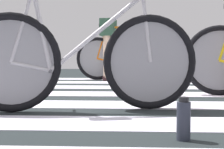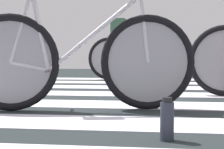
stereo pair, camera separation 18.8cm
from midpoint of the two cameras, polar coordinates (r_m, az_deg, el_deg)
ground at (r=3.26m, az=13.82°, el=-4.23°), size 18.00×14.00×0.02m
crosswalk_markings at (r=3.19m, az=13.99°, el=-4.18°), size 5.38×5.74×0.00m
bicycle_1_of_3 at (r=2.49m, az=-3.39°, el=2.70°), size 1.72×0.55×0.93m
bicycle_3_of_3 at (r=5.55m, az=5.47°, el=2.97°), size 1.73×0.52×0.93m
cyclist_3_of_3 at (r=5.61m, az=2.33°, el=5.71°), size 0.36×0.43×1.01m
water_bottle at (r=1.65m, az=12.60°, el=-7.63°), size 0.07×0.07×0.21m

